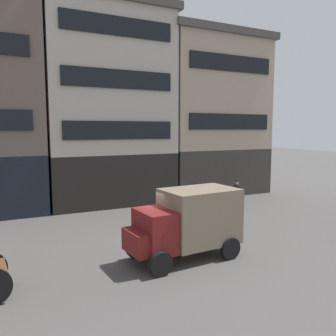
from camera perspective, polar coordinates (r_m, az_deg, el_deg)
The scene contains 5 objects.
ground_plane at distance 14.81m, azimuth -0.23°, elevation -12.86°, with size 120.00×120.00×0.00m, color #4C4947.
building_center_left at distance 23.81m, azimuth -10.18°, elevation 10.19°, with size 8.56×5.99×12.90m.
building_center_right at distance 27.22m, azimuth 6.75°, elevation 8.77°, with size 8.44×5.99×11.96m.
delivery_truck_near at distance 13.19m, azimuth 3.14°, elevation -8.82°, with size 4.46×2.39×2.62m.
pedestrian_officer at distance 21.82m, azimuth 11.32°, elevation -4.01°, with size 0.49×0.49×1.79m.
Camera 1 is at (-6.15, -12.55, 4.90)m, focal length 36.84 mm.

